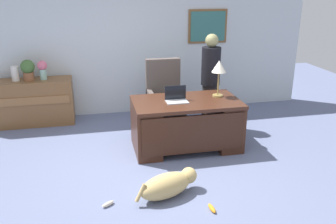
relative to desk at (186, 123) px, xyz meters
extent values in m
plane|color=slate|center=(-0.64, -0.68, -0.41)|extent=(12.00, 12.00, 0.00)
cube|color=silver|center=(-0.64, 1.92, 0.94)|extent=(7.00, 0.12, 2.70)
cube|color=brown|center=(0.89, 1.85, 1.22)|extent=(0.77, 0.03, 0.64)
cube|color=#346D68|center=(0.89, 1.83, 1.22)|extent=(0.69, 0.01, 0.56)
cube|color=#422316|center=(0.00, 0.03, 0.33)|extent=(1.60, 0.92, 0.05)
cube|color=#422316|center=(-0.62, 0.03, -0.05)|extent=(0.36, 0.86, 0.71)
cube|color=#422316|center=(0.62, 0.03, -0.05)|extent=(0.36, 0.86, 0.71)
cube|color=#381E13|center=(0.00, -0.40, -0.02)|extent=(1.50, 0.04, 0.57)
cube|color=brown|center=(-2.41, 1.57, 0.00)|extent=(1.38, 0.48, 0.82)
cube|color=brown|center=(-2.41, 1.32, 0.10)|extent=(1.28, 0.02, 0.14)
cube|color=#564C47|center=(-0.15, 0.85, -0.04)|extent=(0.60, 0.58, 0.18)
cylinder|color=black|center=(-0.15, 0.85, -0.27)|extent=(0.10, 0.10, 0.28)
cylinder|color=black|center=(-0.15, 0.85, -0.39)|extent=(0.52, 0.52, 0.05)
cube|color=#564C47|center=(-0.15, 1.09, 0.42)|extent=(0.60, 0.12, 0.73)
cube|color=#564C47|center=(-0.41, 0.85, 0.16)|extent=(0.08, 0.50, 0.22)
cube|color=#564C47|center=(0.11, 0.85, 0.16)|extent=(0.08, 0.50, 0.22)
cylinder|color=#262323|center=(0.61, 0.75, -0.02)|extent=(0.26, 0.26, 0.79)
cylinder|color=black|center=(0.61, 0.75, 0.69)|extent=(0.32, 0.32, 0.64)
sphere|color=#94905D|center=(0.61, 0.75, 1.12)|extent=(0.22, 0.22, 0.22)
ellipsoid|color=tan|center=(-0.59, -1.29, -0.26)|extent=(0.74, 0.52, 0.30)
sphere|color=tan|center=(-0.28, -1.17, -0.22)|extent=(0.20, 0.20, 0.20)
cylinder|color=tan|center=(-0.91, -1.41, -0.24)|extent=(0.15, 0.09, 0.21)
cube|color=#B2B5BA|center=(-0.16, -0.02, 0.36)|extent=(0.32, 0.22, 0.01)
cube|color=black|center=(-0.16, 0.08, 0.47)|extent=(0.32, 0.01, 0.21)
cylinder|color=#9E8447|center=(0.53, 0.13, 0.37)|extent=(0.16, 0.16, 0.02)
cylinder|color=#9E8447|center=(0.53, 0.13, 0.56)|extent=(0.02, 0.02, 0.36)
cone|color=silver|center=(0.53, 0.13, 0.83)|extent=(0.22, 0.22, 0.18)
cylinder|color=#92C2B2|center=(-2.19, 1.57, 0.50)|extent=(0.12, 0.12, 0.18)
sphere|color=#D96880|center=(-2.19, 1.57, 0.66)|extent=(0.17, 0.17, 0.17)
cylinder|color=silver|center=(-2.65, 1.57, 0.53)|extent=(0.13, 0.13, 0.26)
cylinder|color=brown|center=(-2.44, 1.57, 0.48)|extent=(0.18, 0.18, 0.14)
sphere|color=#426733|center=(-2.44, 1.57, 0.65)|extent=(0.24, 0.24, 0.24)
ellipsoid|color=beige|center=(-1.28, -1.33, -0.39)|extent=(0.16, 0.13, 0.05)
ellipsoid|color=orange|center=(-0.14, -1.66, -0.39)|extent=(0.07, 0.18, 0.05)
camera|label=1|loc=(-1.36, -5.00, 2.03)|focal=39.08mm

